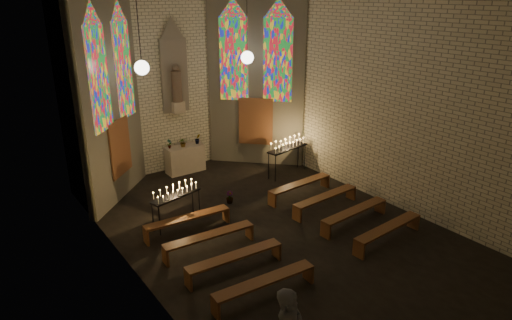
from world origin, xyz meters
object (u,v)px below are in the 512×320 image
(aisle_flower_pot, at_px, (230,197))
(votive_stand_right, at_px, (288,146))
(altar, at_px, (185,159))
(votive_stand_left, at_px, (176,193))

(aisle_flower_pot, relative_size, votive_stand_right, 0.22)
(altar, height_order, aisle_flower_pot, altar)
(votive_stand_right, bearing_deg, votive_stand_left, -176.95)
(altar, distance_m, votive_stand_left, 4.14)
(votive_stand_right, bearing_deg, altar, 130.80)
(votive_stand_left, bearing_deg, votive_stand_right, -0.91)
(aisle_flower_pot, relative_size, votive_stand_left, 0.25)
(altar, relative_size, votive_stand_right, 0.78)
(altar, bearing_deg, aisle_flower_pot, -91.89)
(altar, relative_size, votive_stand_left, 0.87)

